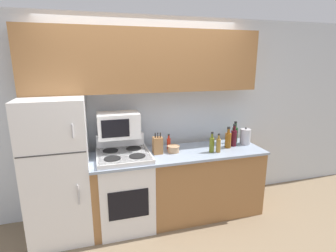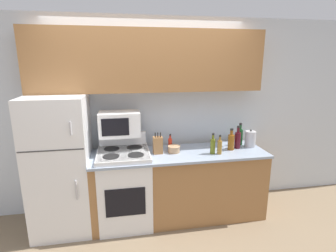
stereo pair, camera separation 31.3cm
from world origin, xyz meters
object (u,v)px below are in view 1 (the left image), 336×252
Objects in this scene: bottle_wine_green at (235,134)px; bottle_whiskey at (228,140)px; bottle_olive_oil at (212,144)px; bottle_hot_sauce at (169,143)px; refrigerator at (59,169)px; knife_block at (158,145)px; bottle_vinegar at (218,145)px; bottle_wine_red at (234,137)px; bowl at (173,149)px; kettle at (245,137)px; stove at (125,189)px; microwave at (118,125)px.

bottle_whiskey is at bearing -138.83° from bottle_wine_green.
bottle_olive_oil is 0.55m from bottle_hot_sauce.
refrigerator is 8.13× the size of bottle_hot_sauce.
knife_block is 0.95× the size of bottle_whiskey.
bottle_whiskey reaches higher than bottle_hot_sauce.
bottle_whiskey is (0.76, -0.16, 0.03)m from bottle_hot_sauce.
bottle_wine_green reaches higher than bottle_vinegar.
bottle_hot_sauce is 0.88m from bottle_wine_red.
kettle is (1.04, 0.04, 0.06)m from bowl.
bottle_whiskey is (0.74, -0.03, 0.07)m from bowl.
bottle_vinegar is at bearing -7.03° from stove.
bottle_whiskey is (-0.20, -0.18, -0.01)m from bottle_wine_green.
bottle_wine_green is at bearing 5.83° from stove.
bottle_wine_green is 0.14m from kettle.
bottle_vinegar is (1.19, -0.28, -0.27)m from microwave.
microwave reaches higher than stove.
microwave is 2.09× the size of kettle.
bottle_vinegar reaches higher than bowl.
bottle_hot_sauce is 0.63m from bottle_vinegar.
bottle_olive_oil is at bearing -150.26° from bottle_wine_green.
knife_block is 1.71× the size of bowl.
refrigerator reaches higher than bottle_wine_red.
bowl is 0.52× the size of bottle_wine_red.
bottle_olive_oil is at bearing -16.14° from bowl.
bottle_vinegar is at bearing -143.21° from bottle_wine_green.
bottle_vinegar is at bearing -26.94° from bottle_hot_sauce.
bottle_hot_sauce is at bearing 175.43° from kettle.
bottle_hot_sauce is (0.60, 0.14, 0.48)m from stove.
stove is 0.78m from microwave.
kettle is (1.69, -0.09, -0.26)m from microwave.
bottle_vinegar is at bearing -12.41° from knife_block.
stove is 5.51× the size of bottle_hot_sauce.
stove reaches higher than bottle_hot_sauce.
microwave is 1.52m from bottle_wine_red.
kettle reaches higher than bottle_hot_sauce.
bottle_wine_green reaches higher than stove.
bowl is (0.62, 0.02, 0.45)m from stove.
bottle_olive_oil is (0.46, -0.13, 0.06)m from bowl.
bottle_vinegar is at bearing -16.48° from bowl.
bottle_wine_red is (1.05, 0.01, 0.01)m from knife_block.
microwave is 1.63× the size of bottle_wine_red.
bottle_wine_red is 1.28× the size of kettle.
stove is (0.73, -0.06, -0.33)m from refrigerator.
bottle_wine_red is at bearing -170.69° from kettle.
stove is 4.71× the size of kettle.
bottle_wine_red is (2.19, -0.03, 0.19)m from refrigerator.
knife_block is at bearing 178.94° from bowl.
microwave is at bearing 175.51° from bottle_wine_red.
bottle_hot_sauce is 0.67× the size of bottle_wine_red.
bowl is (0.20, -0.00, -0.06)m from knife_block.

